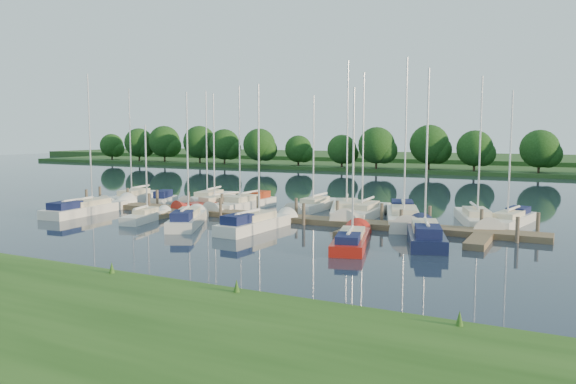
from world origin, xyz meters
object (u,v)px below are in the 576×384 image
at_px(motorboat, 163,200).
at_px(sailboat_s_2, 188,221).
at_px(sailboat_n_5, 314,207).
at_px(sailboat_n_0, 134,199).
at_px(dock, 264,218).

distance_m(motorboat, sailboat_s_2, 13.28).
bearing_deg(motorboat, sailboat_n_5, 173.14).
bearing_deg(sailboat_n_5, motorboat, 12.10).
relative_size(sailboat_n_5, sailboat_s_2, 1.02).
bearing_deg(sailboat_n_0, dock, 157.22).
bearing_deg(sailboat_n_0, motorboat, 176.61).
xyz_separation_m(sailboat_n_5, sailboat_s_2, (-4.73, -11.72, 0.07)).
height_order(sailboat_n_5, sailboat_s_2, sailboat_n_5).
bearing_deg(motorboat, sailboat_n_0, -11.62).
xyz_separation_m(motorboat, sailboat_n_5, (14.46, 2.69, -0.06)).
bearing_deg(sailboat_n_5, sailboat_n_0, 11.23).
bearing_deg(motorboat, dock, 144.58).
xyz_separation_m(dock, sailboat_s_2, (-3.73, -4.65, 0.14)).
bearing_deg(dock, motorboat, 161.99).
height_order(dock, motorboat, motorboat).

